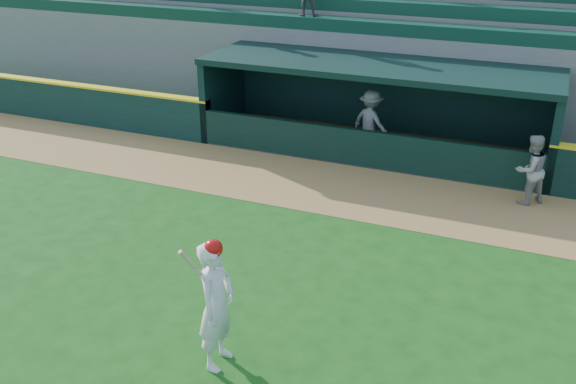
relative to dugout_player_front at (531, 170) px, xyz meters
name	(u,v)px	position (x,y,z in m)	size (l,w,h in m)	color
ground	(253,293)	(-4.19, -5.81, -0.82)	(120.00, 120.00, 0.00)	#154A12
warning_track	(340,189)	(-4.19, -0.91, -0.82)	(40.00, 3.00, 0.01)	olive
field_wall_left	(1,94)	(-16.44, 0.74, -0.22)	(15.50, 0.30, 1.20)	black
dugout_player_front	(531,170)	(0.00, 0.00, 0.00)	(0.80, 0.62, 1.64)	gray
dugout_player_inside	(371,121)	(-4.27, 1.85, 0.05)	(1.12, 0.64, 1.73)	#A1A19C
dugout	(378,101)	(-4.19, 2.19, 0.54)	(9.40, 2.80, 2.46)	slate
stands	(417,34)	(-4.17, 6.76, 1.57)	(34.50, 6.28, 7.42)	slate
batter_at_plate	(216,304)	(-3.86, -7.71, 0.22)	(0.55, 0.85, 2.11)	silver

